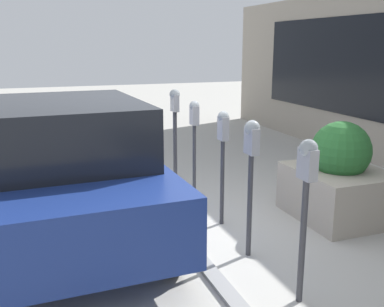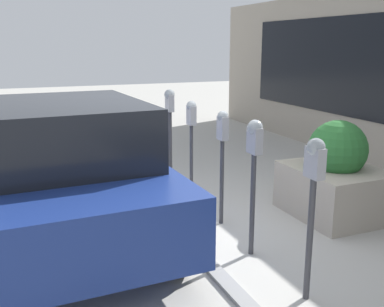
{
  "view_description": "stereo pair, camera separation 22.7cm",
  "coord_description": "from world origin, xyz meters",
  "px_view_note": "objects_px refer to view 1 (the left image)",
  "views": [
    {
      "loc": [
        -4.9,
        1.63,
        2.21
      ],
      "look_at": [
        0.0,
        -0.15,
        0.94
      ],
      "focal_mm": 42.0,
      "sensor_mm": 36.0,
      "label": 1
    },
    {
      "loc": [
        -4.81,
        1.84,
        2.21
      ],
      "look_at": [
        0.0,
        -0.15,
        0.94
      ],
      "focal_mm": 42.0,
      "sensor_mm": 36.0,
      "label": 2
    }
  ],
  "objects_px": {
    "parking_meter_second": "(251,155)",
    "parking_meter_fourth": "(194,128)",
    "parking_meter_nearest": "(306,183)",
    "planter_box": "(339,180)",
    "parking_meter_farthest": "(175,116)",
    "parked_car_front": "(67,169)",
    "parking_meter_middle": "(223,143)"
  },
  "relations": [
    {
      "from": "parking_meter_second",
      "to": "parking_meter_fourth",
      "type": "xyz_separation_m",
      "value": [
        1.81,
        -0.05,
        -0.03
      ]
    },
    {
      "from": "parking_meter_nearest",
      "to": "parked_car_front",
      "type": "relative_size",
      "value": 0.37
    },
    {
      "from": "parking_meter_fourth",
      "to": "planter_box",
      "type": "distance_m",
      "value": 2.04
    },
    {
      "from": "parking_meter_farthest",
      "to": "parking_meter_nearest",
      "type": "bearing_deg",
      "value": 179.12
    },
    {
      "from": "parking_meter_second",
      "to": "parking_meter_fourth",
      "type": "distance_m",
      "value": 1.81
    },
    {
      "from": "parking_meter_nearest",
      "to": "parking_meter_second",
      "type": "xyz_separation_m",
      "value": [
        0.96,
        0.02,
        0.02
      ]
    },
    {
      "from": "parking_meter_middle",
      "to": "parked_car_front",
      "type": "xyz_separation_m",
      "value": [
        0.24,
        1.82,
        -0.22
      ]
    },
    {
      "from": "parking_meter_second",
      "to": "planter_box",
      "type": "bearing_deg",
      "value": -69.67
    },
    {
      "from": "parked_car_front",
      "to": "parking_meter_second",
      "type": "bearing_deg",
      "value": -124.94
    },
    {
      "from": "parking_meter_middle",
      "to": "parking_meter_fourth",
      "type": "xyz_separation_m",
      "value": [
        0.92,
        0.03,
        0.02
      ]
    },
    {
      "from": "parking_meter_fourth",
      "to": "planter_box",
      "type": "height_order",
      "value": "parking_meter_fourth"
    },
    {
      "from": "parking_meter_farthest",
      "to": "parked_car_front",
      "type": "xyz_separation_m",
      "value": [
        -1.64,
        1.82,
        -0.27
      ]
    },
    {
      "from": "parking_meter_nearest",
      "to": "parking_meter_second",
      "type": "relative_size",
      "value": 1.0
    },
    {
      "from": "parking_meter_second",
      "to": "parking_meter_fourth",
      "type": "relative_size",
      "value": 1.01
    },
    {
      "from": "parking_meter_second",
      "to": "parking_meter_middle",
      "type": "xyz_separation_m",
      "value": [
        0.89,
        -0.08,
        -0.06
      ]
    },
    {
      "from": "parking_meter_nearest",
      "to": "planter_box",
      "type": "xyz_separation_m",
      "value": [
        1.54,
        -1.57,
        -0.58
      ]
    },
    {
      "from": "parking_meter_fourth",
      "to": "parking_meter_farthest",
      "type": "height_order",
      "value": "parking_meter_farthest"
    },
    {
      "from": "parking_meter_second",
      "to": "planter_box",
      "type": "distance_m",
      "value": 1.79
    },
    {
      "from": "parking_meter_fourth",
      "to": "parked_car_front",
      "type": "bearing_deg",
      "value": 110.71
    },
    {
      "from": "parking_meter_fourth",
      "to": "parked_car_front",
      "type": "distance_m",
      "value": 1.93
    },
    {
      "from": "parking_meter_second",
      "to": "parking_meter_middle",
      "type": "height_order",
      "value": "parking_meter_second"
    },
    {
      "from": "parking_meter_fourth",
      "to": "parked_car_front",
      "type": "relative_size",
      "value": 0.37
    },
    {
      "from": "parking_meter_nearest",
      "to": "planter_box",
      "type": "height_order",
      "value": "parking_meter_nearest"
    },
    {
      "from": "parking_meter_nearest",
      "to": "parking_meter_middle",
      "type": "bearing_deg",
      "value": -1.95
    },
    {
      "from": "parking_meter_second",
      "to": "planter_box",
      "type": "xyz_separation_m",
      "value": [
        0.59,
        -1.58,
        -0.59
      ]
    },
    {
      "from": "parking_meter_nearest",
      "to": "planter_box",
      "type": "distance_m",
      "value": 2.27
    },
    {
      "from": "parking_meter_middle",
      "to": "parked_car_front",
      "type": "distance_m",
      "value": 1.85
    },
    {
      "from": "parking_meter_second",
      "to": "planter_box",
      "type": "height_order",
      "value": "parking_meter_second"
    },
    {
      "from": "parking_meter_fourth",
      "to": "parking_meter_farthest",
      "type": "xyz_separation_m",
      "value": [
        0.96,
        -0.02,
        0.02
      ]
    },
    {
      "from": "parking_meter_middle",
      "to": "parking_meter_farthest",
      "type": "xyz_separation_m",
      "value": [
        1.88,
        0.01,
        0.04
      ]
    },
    {
      "from": "parking_meter_second",
      "to": "parked_car_front",
      "type": "height_order",
      "value": "parked_car_front"
    },
    {
      "from": "parking_meter_second",
      "to": "parked_car_front",
      "type": "bearing_deg",
      "value": 56.94
    }
  ]
}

